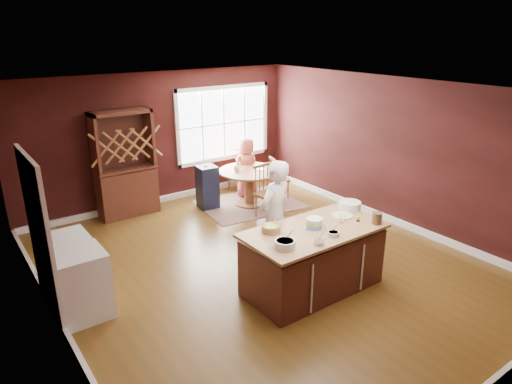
# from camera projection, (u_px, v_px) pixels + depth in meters

# --- Properties ---
(room_shell) EXTENTS (7.00, 7.00, 7.00)m
(room_shell) POSITION_uv_depth(u_px,v_px,m) (263.00, 183.00, 6.68)
(room_shell) COLOR #5B3A14
(room_shell) RESTS_ON ground
(window) EXTENTS (2.36, 0.10, 1.66)m
(window) POSITION_uv_depth(u_px,v_px,m) (224.00, 123.00, 10.10)
(window) COLOR white
(window) RESTS_ON room_shell
(doorway) EXTENTS (0.08, 1.26, 2.13)m
(doorway) POSITION_uv_depth(u_px,v_px,m) (41.00, 241.00, 5.61)
(doorway) COLOR white
(doorway) RESTS_ON room_shell
(kitchen_island) EXTENTS (1.97, 1.03, 0.92)m
(kitchen_island) POSITION_uv_depth(u_px,v_px,m) (313.00, 260.00, 6.36)
(kitchen_island) COLOR #3D1C16
(kitchen_island) RESTS_ON ground
(dining_table) EXTENTS (1.27, 1.27, 0.75)m
(dining_table) POSITION_uv_depth(u_px,v_px,m) (249.00, 180.00, 9.41)
(dining_table) COLOR brown
(dining_table) RESTS_ON ground
(baker) EXTENTS (0.73, 0.59, 1.72)m
(baker) POSITION_uv_depth(u_px,v_px,m) (275.00, 216.00, 6.76)
(baker) COLOR silver
(baker) RESTS_ON ground
(layer_cake) EXTENTS (0.32, 0.32, 0.13)m
(layer_cake) POSITION_uv_depth(u_px,v_px,m) (314.00, 223.00, 6.23)
(layer_cake) COLOR white
(layer_cake) RESTS_ON kitchen_island
(bowl_blue) EXTENTS (0.27, 0.27, 0.10)m
(bowl_blue) POSITION_uv_depth(u_px,v_px,m) (285.00, 244.00, 5.65)
(bowl_blue) COLOR white
(bowl_blue) RESTS_ON kitchen_island
(bowl_yellow) EXTENTS (0.26, 0.26, 0.10)m
(bowl_yellow) POSITION_uv_depth(u_px,v_px,m) (271.00, 229.00, 6.09)
(bowl_yellow) COLOR #9C7D50
(bowl_yellow) RESTS_ON kitchen_island
(bowl_pink) EXTENTS (0.15, 0.15, 0.06)m
(bowl_pink) POSITION_uv_depth(u_px,v_px,m) (319.00, 243.00, 5.74)
(bowl_pink) COLOR silver
(bowl_pink) RESTS_ON kitchen_island
(bowl_olive) EXTENTS (0.16, 0.16, 0.06)m
(bowl_olive) POSITION_uv_depth(u_px,v_px,m) (333.00, 234.00, 5.98)
(bowl_olive) COLOR beige
(bowl_olive) RESTS_ON kitchen_island
(drinking_glass) EXTENTS (0.07, 0.07, 0.14)m
(drinking_glass) POSITION_uv_depth(u_px,v_px,m) (342.00, 219.00, 6.35)
(drinking_glass) COLOR white
(drinking_glass) RESTS_ON kitchen_island
(dinner_plate) EXTENTS (0.30, 0.30, 0.02)m
(dinner_plate) POSITION_uv_depth(u_px,v_px,m) (342.00, 216.00, 6.61)
(dinner_plate) COLOR beige
(dinner_plate) RESTS_ON kitchen_island
(white_tub) EXTENTS (0.33, 0.33, 0.11)m
(white_tub) POSITION_uv_depth(u_px,v_px,m) (350.00, 205.00, 6.87)
(white_tub) COLOR silver
(white_tub) RESTS_ON kitchen_island
(stoneware_crock) EXTENTS (0.14, 0.14, 0.17)m
(stoneware_crock) POSITION_uv_depth(u_px,v_px,m) (377.00, 218.00, 6.34)
(stoneware_crock) COLOR #533A1F
(stoneware_crock) RESTS_ON kitchen_island
(toy_figurine) EXTENTS (0.05, 0.05, 0.08)m
(toy_figurine) POSITION_uv_depth(u_px,v_px,m) (358.00, 219.00, 6.42)
(toy_figurine) COLOR gold
(toy_figurine) RESTS_ON kitchen_island
(rug) EXTENTS (2.15, 1.75, 0.01)m
(rug) POSITION_uv_depth(u_px,v_px,m) (249.00, 204.00, 9.59)
(rug) COLOR brown
(rug) RESTS_ON ground
(chair_east) EXTENTS (0.47, 0.48, 0.91)m
(chair_east) POSITION_uv_depth(u_px,v_px,m) (279.00, 177.00, 9.84)
(chair_east) COLOR brown
(chair_east) RESTS_ON ground
(chair_south) EXTENTS (0.50, 0.48, 1.06)m
(chair_south) POSITION_uv_depth(u_px,v_px,m) (269.00, 192.00, 8.75)
(chair_south) COLOR brown
(chair_south) RESTS_ON ground
(chair_north) EXTENTS (0.47, 0.45, 1.07)m
(chair_north) POSITION_uv_depth(u_px,v_px,m) (240.00, 168.00, 10.24)
(chair_north) COLOR brown
(chair_north) RESTS_ON ground
(seated_woman) EXTENTS (0.65, 0.44, 1.30)m
(seated_woman) POSITION_uv_depth(u_px,v_px,m) (246.00, 167.00, 9.89)
(seated_woman) COLOR #CE5F54
(seated_woman) RESTS_ON ground
(high_chair) EXTENTS (0.40, 0.40, 0.92)m
(high_chair) POSITION_uv_depth(u_px,v_px,m) (207.00, 186.00, 9.27)
(high_chair) COLOR #1E2840
(high_chair) RESTS_ON ground
(toddler) EXTENTS (0.18, 0.14, 0.26)m
(toddler) POSITION_uv_depth(u_px,v_px,m) (209.00, 170.00, 9.17)
(toddler) COLOR #8CA5BF
(toddler) RESTS_ON high_chair
(table_plate) EXTENTS (0.19, 0.19, 0.01)m
(table_plate) POSITION_uv_depth(u_px,v_px,m) (261.00, 169.00, 9.37)
(table_plate) COLOR beige
(table_plate) RESTS_ON dining_table
(table_cup) EXTENTS (0.14, 0.14, 0.10)m
(table_cup) POSITION_uv_depth(u_px,v_px,m) (237.00, 169.00, 9.27)
(table_cup) COLOR white
(table_cup) RESTS_ON dining_table
(hutch) EXTENTS (1.12, 0.47, 2.06)m
(hutch) POSITION_uv_depth(u_px,v_px,m) (125.00, 164.00, 8.74)
(hutch) COLOR black
(hutch) RESTS_ON ground
(washer) EXTENTS (0.62, 0.60, 0.89)m
(washer) POSITION_uv_depth(u_px,v_px,m) (82.00, 285.00, 5.75)
(washer) COLOR white
(washer) RESTS_ON ground
(dryer) EXTENTS (0.60, 0.58, 0.87)m
(dryer) POSITION_uv_depth(u_px,v_px,m) (68.00, 265.00, 6.24)
(dryer) COLOR silver
(dryer) RESTS_ON ground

